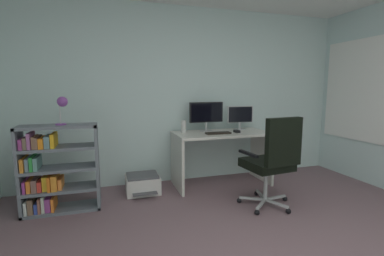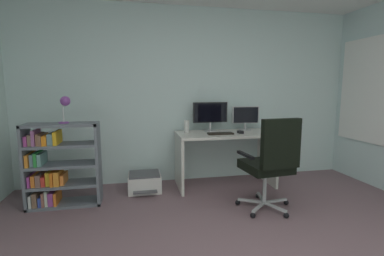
# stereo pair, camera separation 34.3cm
# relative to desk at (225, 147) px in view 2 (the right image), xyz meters

# --- Properties ---
(wall_back) EXTENTS (4.89, 0.10, 2.51)m
(wall_back) POSITION_rel_desk_xyz_m (-0.41, 0.42, 0.71)
(wall_back) COLOR silver
(wall_back) RESTS_ON ground
(window_pane) EXTENTS (0.01, 1.42, 1.40)m
(window_pane) POSITION_rel_desk_xyz_m (2.04, -0.49, 0.79)
(window_pane) COLOR white
(window_frame) EXTENTS (0.02, 1.50, 1.48)m
(window_frame) POSITION_rel_desk_xyz_m (2.03, -0.49, 0.79)
(window_frame) COLOR white
(desk) EXTENTS (1.34, 0.65, 0.76)m
(desk) POSITION_rel_desk_xyz_m (0.00, 0.00, 0.00)
(desk) COLOR silver
(desk) RESTS_ON ground
(monitor_main) EXTENTS (0.50, 0.18, 0.42)m
(monitor_main) POSITION_rel_desk_xyz_m (-0.17, 0.17, 0.46)
(monitor_main) COLOR #B2B5B7
(monitor_main) RESTS_ON desk
(monitor_secondary) EXTENTS (0.40, 0.18, 0.35)m
(monitor_secondary) POSITION_rel_desk_xyz_m (0.36, 0.17, 0.41)
(monitor_secondary) COLOR #B2B5B7
(monitor_secondary) RESTS_ON desk
(keyboard) EXTENTS (0.34, 0.13, 0.02)m
(keyboard) POSITION_rel_desk_xyz_m (-0.11, -0.12, 0.22)
(keyboard) COLOR black
(keyboard) RESTS_ON desk
(computer_mouse) EXTENTS (0.06, 0.10, 0.03)m
(computer_mouse) POSITION_rel_desk_xyz_m (0.19, -0.10, 0.23)
(computer_mouse) COLOR black
(computer_mouse) RESTS_ON desk
(desktop_speaker) EXTENTS (0.07, 0.07, 0.17)m
(desktop_speaker) POSITION_rel_desk_xyz_m (-0.52, 0.12, 0.30)
(desktop_speaker) COLOR silver
(desktop_speaker) RESTS_ON desk
(office_chair) EXTENTS (0.62, 0.64, 1.06)m
(office_chair) POSITION_rel_desk_xyz_m (0.21, -0.94, 0.04)
(office_chair) COLOR #B7BABC
(office_chair) RESTS_ON ground
(bookshelf) EXTENTS (0.81, 0.30, 0.97)m
(bookshelf) POSITION_rel_desk_xyz_m (-2.13, -0.27, -0.08)
(bookshelf) COLOR slate
(bookshelf) RESTS_ON ground
(desk_lamp) EXTENTS (0.14, 0.11, 0.31)m
(desk_lamp) POSITION_rel_desk_xyz_m (-1.99, -0.27, 0.64)
(desk_lamp) COLOR #814197
(desk_lamp) RESTS_ON bookshelf
(printer) EXTENTS (0.43, 0.46, 0.24)m
(printer) POSITION_rel_desk_xyz_m (-1.12, -0.00, -0.43)
(printer) COLOR silver
(printer) RESTS_ON ground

